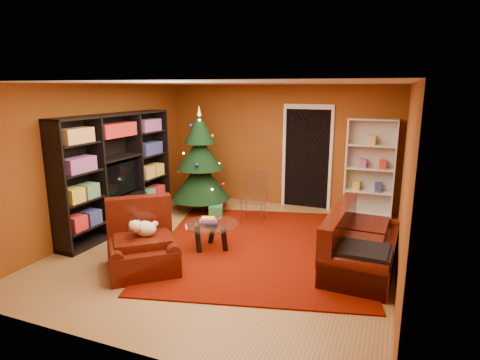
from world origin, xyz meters
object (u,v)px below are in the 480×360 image
at_px(media_unit, 117,173).
at_px(white_bookshelf, 370,169).
at_px(gift_box_teal, 213,196).
at_px(coffee_table, 212,236).
at_px(gift_box_green, 216,212).
at_px(gift_box_red, 219,202).
at_px(armchair, 143,243).
at_px(sofa, 363,239).
at_px(dog, 145,229).
at_px(christmas_tree, 200,161).
at_px(acrylic_chair, 254,200).
at_px(rug, 260,246).

distance_m(media_unit, white_bookshelf, 4.83).
distance_m(gift_box_teal, coffee_table, 2.66).
xyz_separation_m(gift_box_green, gift_box_red, (-0.27, 0.75, -0.02)).
bearing_deg(gift_box_teal, gift_box_green, -61.63).
bearing_deg(armchair, sofa, -16.19).
bearing_deg(dog, sofa, -17.33).
distance_m(gift_box_teal, white_bookshelf, 3.40).
relative_size(christmas_tree, sofa, 1.12).
height_order(media_unit, gift_box_green, media_unit).
xyz_separation_m(media_unit, coffee_table, (2.01, -0.29, -0.82)).
bearing_deg(armchair, coffee_table, 20.03).
bearing_deg(media_unit, white_bookshelf, 31.82).
xyz_separation_m(christmas_tree, coffee_table, (1.12, -1.81, -0.84)).
height_order(dog, sofa, sofa).
bearing_deg(armchair, dog, 45.00).
relative_size(coffee_table, acrylic_chair, 0.94).
height_order(gift_box_teal, acrylic_chair, acrylic_chair).
relative_size(christmas_tree, dog, 5.48).
bearing_deg(coffee_table, dog, -121.29).
bearing_deg(sofa, christmas_tree, 68.26).
distance_m(christmas_tree, gift_box_green, 1.13).
bearing_deg(gift_box_green, dog, -89.44).
bearing_deg(acrylic_chair, sofa, -36.82).
height_order(gift_box_teal, gift_box_red, gift_box_teal).
relative_size(rug, gift_box_red, 16.10).
bearing_deg(gift_box_green, acrylic_chair, 2.44).
relative_size(rug, armchair, 3.65).
bearing_deg(sofa, rug, 88.08).
bearing_deg(sofa, coffee_table, 99.20).
bearing_deg(dog, armchair, -135.00).
relative_size(dog, sofa, 0.20).
bearing_deg(dog, christmas_tree, 60.84).
bearing_deg(gift_box_green, gift_box_red, 109.67).
relative_size(gift_box_teal, sofa, 0.15).
relative_size(gift_box_green, dog, 0.66).
xyz_separation_m(rug, gift_box_green, (-1.28, 1.05, 0.12)).
bearing_deg(acrylic_chair, gift_box_teal, 137.41).
bearing_deg(sofa, acrylic_chair, 62.80).
bearing_deg(gift_box_teal, dog, -80.75).
bearing_deg(sofa, armchair, 116.75).
distance_m(armchair, acrylic_chair, 2.61).
height_order(gift_box_green, white_bookshelf, white_bookshelf).
relative_size(media_unit, gift_box_green, 10.34).
bearing_deg(rug, dog, -133.08).
height_order(gift_box_green, dog, dog).
bearing_deg(christmas_tree, coffee_table, -58.33).
distance_m(media_unit, dog, 1.95).
bearing_deg(dog, rug, 6.71).
height_order(gift_box_teal, gift_box_green, gift_box_teal).
bearing_deg(acrylic_chair, armchair, -113.91).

